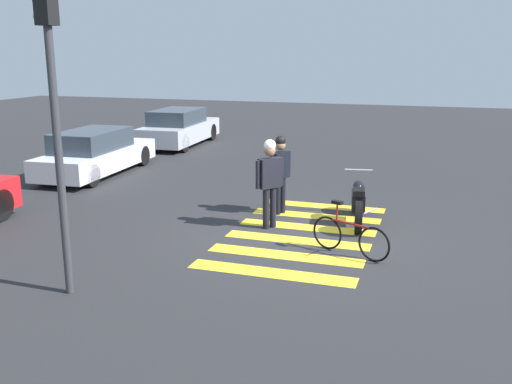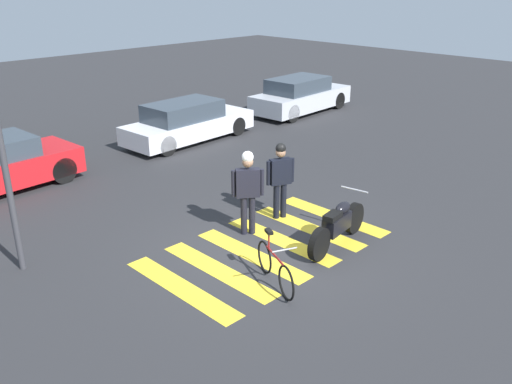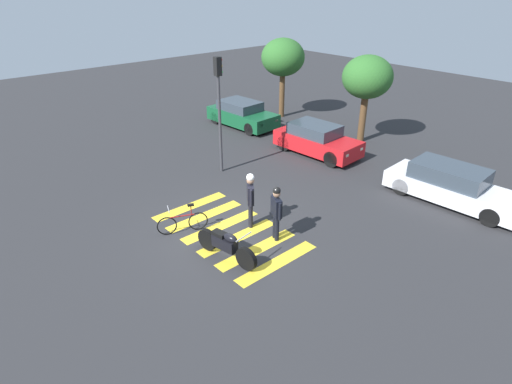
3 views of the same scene
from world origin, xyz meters
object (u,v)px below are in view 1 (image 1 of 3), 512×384
officer_by_motorcycle (270,177)px  traffic_light_pole (52,90)px  leaning_bicycle (350,236)px  car_silver_sedan (179,128)px  police_motorcycle (358,202)px  officer_on_foot (280,169)px  car_white_van (96,153)px

officer_by_motorcycle → traffic_light_pole: (-4.17, 2.01, 2.01)m
leaning_bicycle → car_silver_sedan: size_ratio=0.32×
officer_by_motorcycle → car_silver_sedan: officer_by_motorcycle is taller
car_silver_sedan → police_motorcycle: bearing=-135.6°
officer_on_foot → traffic_light_pole: traffic_light_pole is taller
leaning_bicycle → officer_on_foot: (2.26, 1.96, 0.70)m
officer_by_motorcycle → traffic_light_pole: bearing=154.3°
car_white_van → car_silver_sedan: 5.85m
officer_by_motorcycle → car_white_van: (3.54, 6.56, -0.46)m
officer_by_motorcycle → car_white_van: size_ratio=0.40×
police_motorcycle → car_white_van: car_white_van is taller
officer_on_foot → traffic_light_pole: (-5.29, 1.93, 2.06)m
leaning_bicycle → car_silver_sedan: (10.54, 8.44, 0.33)m
police_motorcycle → car_silver_sedan: size_ratio=0.47×
officer_by_motorcycle → car_white_van: 7.46m
officer_on_foot → police_motorcycle: bearing=-96.2°
police_motorcycle → officer_by_motorcycle: bearing=117.9°
police_motorcycle → car_silver_sedan: bearing=44.4°
leaning_bicycle → traffic_light_pole: bearing=127.9°
police_motorcycle → car_white_van: (2.62, 8.29, 0.18)m
police_motorcycle → leaning_bicycle: size_ratio=1.46×
car_white_van → car_silver_sedan: size_ratio=1.01×
officer_by_motorcycle → traffic_light_pole: size_ratio=0.40×
police_motorcycle → traffic_light_pole: size_ratio=0.47×
officer_on_foot → traffic_light_pole: bearing=160.0°
police_motorcycle → officer_on_foot: officer_on_foot is taller
police_motorcycle → leaning_bicycle: (-2.06, -0.14, -0.11)m
car_white_van → car_silver_sedan: car_silver_sedan is taller
officer_by_motorcycle → police_motorcycle: bearing=-62.1°
officer_on_foot → car_white_van: officer_on_foot is taller
police_motorcycle → traffic_light_pole: (-5.09, 3.74, 2.65)m
officer_by_motorcycle → car_silver_sedan: bearing=35.0°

